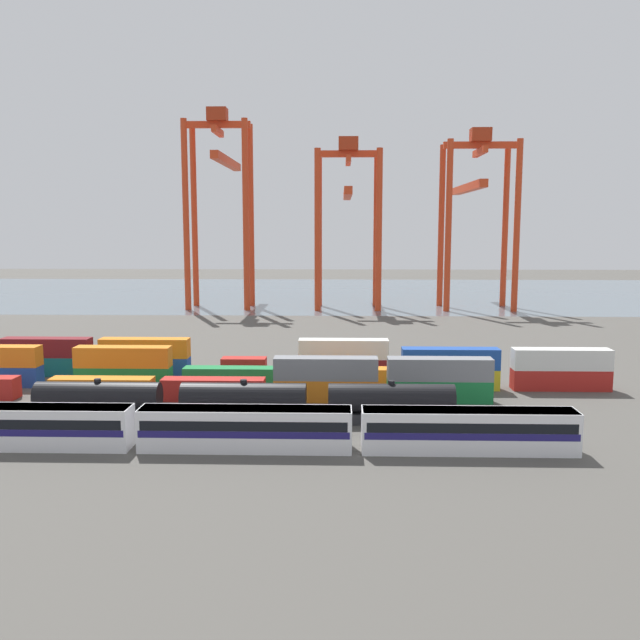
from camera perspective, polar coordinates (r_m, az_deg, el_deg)
ground_plane at (r=121.42m, az=-5.07°, el=-1.81°), size 420.00×420.00×0.00m
harbour_water at (r=211.02m, az=-2.20°, el=2.30°), size 400.00×110.00×0.01m
passenger_train at (r=62.91m, az=-6.28°, el=-8.92°), size 59.92×3.14×3.90m
freight_tank_row at (r=71.78m, az=-6.43°, el=-6.83°), size 43.80×3.00×4.46m
shipping_container_1 at (r=84.50m, az=-17.84°, el=-5.51°), size 12.10×2.44×2.60m
shipping_container_2 at (r=81.08m, az=-8.95°, el=-5.78°), size 12.10×2.44×2.60m
shipping_container_3 at (r=79.73m, az=0.49°, el=-5.91°), size 12.10×2.44×2.60m
shipping_container_4 at (r=79.16m, az=0.49°, el=-4.08°), size 12.10×2.44×2.60m
shipping_container_5 at (r=80.57m, az=9.99°, el=-5.89°), size 12.10×2.44×2.60m
shipping_container_6 at (r=80.00m, az=10.03°, el=-4.08°), size 12.10×2.44×2.60m
shipping_container_7 at (r=95.37m, az=-24.12°, el=-4.32°), size 6.04×2.44×2.60m
shipping_container_8 at (r=94.89m, az=-24.21°, el=-2.78°), size 6.04×2.44×2.60m
shipping_container_9 at (r=90.25m, az=-16.17°, el=-4.60°), size 12.10×2.44×2.60m
shipping_container_10 at (r=89.75m, az=-16.24°, el=-2.98°), size 12.10×2.44×2.60m
shipping_container_11 at (r=87.05m, az=-7.46°, el=-4.81°), size 12.10×2.44×2.60m
shipping_container_12 at (r=85.97m, az=1.70°, el=-4.90°), size 12.10×2.44×2.60m
shipping_container_13 at (r=87.09m, az=10.86°, el=-4.87°), size 12.10×2.44×2.60m
shipping_container_14 at (r=86.56m, az=10.91°, el=-3.19°), size 12.10×2.44×2.60m
shipping_container_15 at (r=90.33m, az=19.57°, el=-4.73°), size 12.10×2.44×2.60m
shipping_container_16 at (r=89.83m, az=19.64°, el=-3.11°), size 12.10×2.44×2.60m
shipping_container_19 at (r=100.58m, az=-21.93°, el=-3.60°), size 12.10×2.44×2.60m
shipping_container_20 at (r=100.13m, az=-22.01°, el=-2.14°), size 12.10×2.44×2.60m
shipping_container_21 at (r=95.98m, az=-14.47°, el=-3.81°), size 12.10×2.44×2.60m
shipping_container_22 at (r=95.51m, az=-14.52°, el=-2.28°), size 12.10×2.44×2.60m
shipping_container_23 at (r=93.15m, az=-6.41°, el=-3.95°), size 6.04×2.44×2.60m
shipping_container_24 at (r=92.24m, az=1.98°, el=-4.03°), size 12.10×2.44×2.60m
shipping_container_25 at (r=91.75m, az=1.99°, el=-2.44°), size 12.10×2.44×2.60m
gantry_crane_west at (r=175.66m, az=-8.34°, el=10.94°), size 16.19×37.37×49.14m
gantry_crane_central at (r=172.86m, az=2.36°, el=9.52°), size 16.33×36.41×42.05m
gantry_crane_east at (r=176.74m, az=12.97°, el=9.73°), size 17.86×40.23×44.04m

